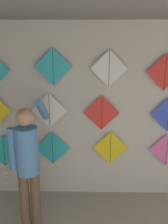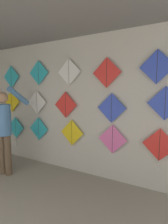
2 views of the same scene
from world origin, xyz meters
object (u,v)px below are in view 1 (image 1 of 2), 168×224
shopkeeper (28,159)px  kite_7 (102,113)px  kite_0 (4,153)px  kite_3 (167,149)px  kite_11 (53,67)px  kite_13 (165,72)px  kite_12 (109,68)px  kite_1 (53,148)px  kite_6 (49,111)px  kite_8 (168,114)px  kite_2 (111,148)px

shopkeeper → kite_7: size_ratio=3.30×
kite_0 → kite_3: 2.63m
kite_11 → kite_13: 1.65m
kite_0 → kite_13: 2.82m
kite_12 → kite_1: bearing=180.0°
kite_7 → kite_0: bearing=-180.0°
kite_6 → kite_12: 1.12m
kite_8 → shopkeeper: bearing=-159.3°
kite_6 → kite_8: bearing=0.0°
kite_3 → kite_6: (-1.87, 0.00, 0.63)m
shopkeeper → kite_1: shopkeeper is taller
kite_8 → kite_11: (-1.76, 0.00, 0.72)m
kite_2 → kite_6: bearing=180.0°
kite_3 → kite_6: kite_6 is taller
kite_6 → kite_13: kite_13 is taller
kite_0 → kite_2: size_ratio=1.38×
kite_3 → kite_1: bearing=180.0°
kite_3 → kite_12: 1.60m
kite_6 → shopkeeper: bearing=-103.4°
kite_3 → kite_12: (-0.96, 0.00, 1.29)m
shopkeeper → kite_3: size_ratio=3.30×
shopkeeper → kite_2: shopkeeper is taller
kite_1 → kite_7: kite_7 is taller
kite_2 → kite_13: (0.77, 0.00, 1.21)m
kite_0 → kite_7: kite_7 is taller
shopkeeper → kite_13: 2.30m
kite_12 → kite_11: bearing=180.0°
kite_1 → kite_7: size_ratio=1.00×
kite_0 → kite_8: 2.69m
kite_13 → kite_11: bearing=180.0°
shopkeeper → kite_0: bearing=119.8°
kite_1 → kite_7: bearing=0.0°
kite_7 → kite_13: 1.11m
shopkeeper → kite_13: size_ratio=3.30×
kite_1 → kite_11: kite_11 is taller
kite_0 → kite_11: 1.63m
kite_6 → kite_7: bearing=0.0°
kite_6 → kite_8: size_ratio=1.00×
kite_8 → kite_11: 1.90m
kite_2 → kite_6: size_ratio=1.00×
shopkeeper → kite_8: bearing=12.9°
shopkeeper → kite_12: size_ratio=3.30×
kite_0 → kite_8: kite_8 is taller
kite_3 → kite_6: bearing=180.0°
shopkeeper → kite_12: kite_12 is taller
kite_8 → kite_1: bearing=180.0°
kite_0 → kite_8: bearing=0.0°
kite_6 → kite_11: (0.08, 0.00, 0.67)m
shopkeeper → kite_11: bearing=63.4°
shopkeeper → kite_0: (-0.58, 0.76, -0.28)m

